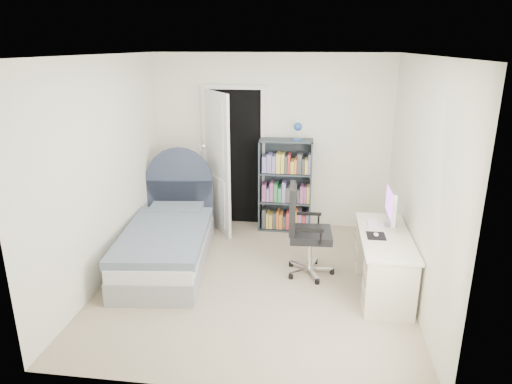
# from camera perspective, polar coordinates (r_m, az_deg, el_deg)

# --- Properties ---
(room_shell) EXTENTS (3.50, 3.70, 2.60)m
(room_shell) POSITION_cam_1_polar(r_m,az_deg,el_deg) (4.91, -0.11, 1.99)
(room_shell) COLOR gray
(room_shell) RESTS_ON ground
(door) EXTENTS (0.92, 0.70, 2.06)m
(door) POSITION_cam_1_polar(r_m,az_deg,el_deg) (6.55, -4.08, 4.10)
(door) COLOR black
(door) RESTS_ON ground
(bed) EXTENTS (1.17, 2.13, 1.25)m
(bed) POSITION_cam_1_polar(r_m,az_deg,el_deg) (5.80, -10.90, -5.94)
(bed) COLOR gray
(bed) RESTS_ON ground
(nightstand) EXTENTS (0.36, 0.36, 0.54)m
(nightstand) POSITION_cam_1_polar(r_m,az_deg,el_deg) (6.93, -8.23, -1.17)
(nightstand) COLOR tan
(nightstand) RESTS_ON ground
(floor_lamp) EXTENTS (0.19, 0.19, 1.31)m
(floor_lamp) POSITION_cam_1_polar(r_m,az_deg,el_deg) (6.54, -6.58, -0.56)
(floor_lamp) COLOR silver
(floor_lamp) RESTS_ON ground
(bookcase) EXTENTS (0.75, 0.32, 1.59)m
(bookcase) POSITION_cam_1_polar(r_m,az_deg,el_deg) (6.59, 3.80, 0.34)
(bookcase) COLOR #313C43
(bookcase) RESTS_ON ground
(desk) EXTENTS (0.53, 1.34, 1.10)m
(desk) POSITION_cam_1_polar(r_m,az_deg,el_deg) (5.24, 15.64, -8.08)
(desk) COLOR beige
(desk) RESTS_ON ground
(office_chair) EXTENTS (0.56, 0.57, 1.09)m
(office_chair) POSITION_cam_1_polar(r_m,az_deg,el_deg) (5.31, 5.93, -4.28)
(office_chair) COLOR silver
(office_chair) RESTS_ON ground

